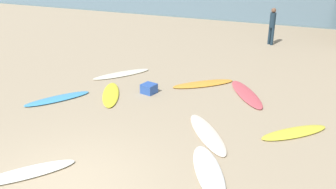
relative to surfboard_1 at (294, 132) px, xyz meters
The scene contains 12 objects.
ground_plane 6.00m from the surfboard_1, 134.52° to the right, with size 120.00×120.00×0.00m, color tan.
surfboard_1 is the anchor object (origin of this frame).
surfboard_2 3.05m from the surfboard_1, 122.07° to the right, with size 0.59×2.15×0.08m, color white.
surfboard_3 4.19m from the surfboard_1, 142.63° to the left, with size 0.58×2.32×0.08m, color gold.
surfboard_4 6.98m from the surfboard_1, 160.27° to the left, with size 0.54×2.32×0.07m, color silver.
surfboard_5 6.77m from the surfboard_1, 141.93° to the right, with size 0.50×2.13×0.08m, color white.
surfboard_6 2.78m from the surfboard_1, 128.06° to the left, with size 0.58×2.49×0.09m, color #D55059.
surfboard_7 2.34m from the surfboard_1, 156.42° to the right, with size 0.56×2.36×0.07m, color #F2E0C7.
surfboard_8 7.35m from the surfboard_1, behind, with size 0.50×2.14×0.08m, color #439DD9.
surfboard_9 5.93m from the surfboard_1, behind, with size 0.54×2.15×0.08m, color yellow.
beachgoer_near 9.38m from the surfboard_1, 101.62° to the left, with size 0.39×0.39×1.81m.
beach_cooler 4.94m from the surfboard_1, 167.01° to the left, with size 0.44×0.44×0.32m, color #2D56B2.
Camera 1 is at (4.33, -4.94, 4.77)m, focal length 38.87 mm.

